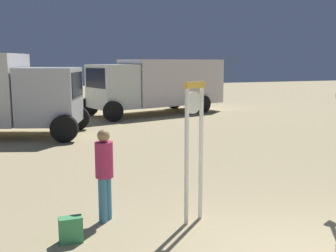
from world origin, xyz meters
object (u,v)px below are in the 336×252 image
standing_clock (194,139)px  person_near_clock (104,170)px  backpack (71,230)px  box_truck_far (159,83)px

standing_clock → person_near_clock: bearing=158.9°
person_near_clock → backpack: bearing=-135.6°
box_truck_far → backpack: bearing=-114.1°
standing_clock → backpack: standing_clock is taller
standing_clock → person_near_clock: standing_clock is taller
backpack → box_truck_far: bearing=65.9°
standing_clock → person_near_clock: 1.56m
standing_clock → backpack: 2.34m
standing_clock → box_truck_far: box_truck_far is taller
standing_clock → person_near_clock: size_ratio=1.50×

